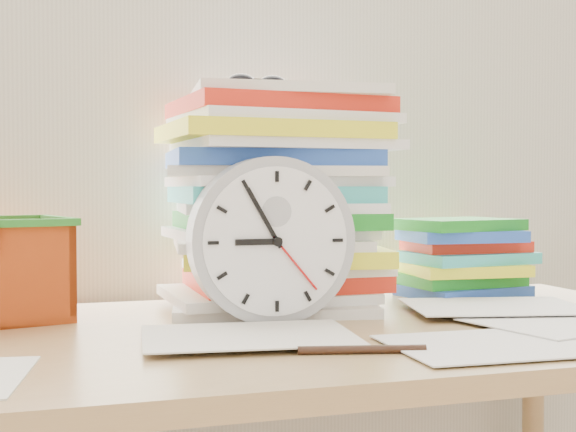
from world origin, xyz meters
name	(u,v)px	position (x,y,z in m)	size (l,w,h in m)	color
curtain	(219,8)	(0.00, 1.98, 1.30)	(2.40, 0.01, 2.50)	beige
desk	(277,379)	(0.00, 1.60, 0.68)	(1.40, 0.70, 0.75)	#A17D4B
paper_stack	(275,199)	(0.06, 1.80, 0.94)	(0.37, 0.30, 0.37)	white
clock	(271,240)	(0.00, 1.64, 0.88)	(0.25, 0.25, 0.05)	#A5A7AA
sunglasses	(257,82)	(0.03, 1.80, 1.14)	(0.12, 0.10, 0.03)	black
book_stack	(461,257)	(0.44, 1.84, 0.82)	(0.25, 0.19, 0.15)	white
pen	(362,350)	(0.05, 1.39, 0.76)	(0.01, 0.01, 0.16)	black
scattered_papers	(277,324)	(0.00, 1.60, 0.76)	(1.26, 0.42, 0.02)	white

